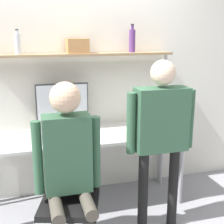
# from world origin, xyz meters

# --- Properties ---
(ground_plane) EXTENTS (12.00, 12.00, 0.00)m
(ground_plane) POSITION_xyz_m (0.00, 0.00, 0.00)
(ground_plane) COLOR gray
(wall_back) EXTENTS (8.00, 0.06, 2.70)m
(wall_back) POSITION_xyz_m (0.00, 0.71, 1.35)
(wall_back) COLOR silver
(wall_back) RESTS_ON ground_plane
(desk) EXTENTS (2.04, 0.66, 0.78)m
(desk) POSITION_xyz_m (0.00, 0.35, 0.70)
(desk) COLOR silver
(desk) RESTS_ON ground_plane
(shelf_unit) EXTENTS (1.94, 0.25, 1.58)m
(shelf_unit) POSITION_xyz_m (0.00, 0.54, 1.37)
(shelf_unit) COLOR #997A56
(shelf_unit) RESTS_ON ground_plane
(monitor) EXTENTS (0.54, 0.23, 0.50)m
(monitor) POSITION_xyz_m (-0.20, 0.52, 1.04)
(monitor) COLOR #333338
(monitor) RESTS_ON desk
(laptop) EXTENTS (0.35, 0.21, 0.20)m
(laptop) POSITION_xyz_m (-0.26, 0.23, 0.83)
(laptop) COLOR silver
(laptop) RESTS_ON desk
(cell_phone) EXTENTS (0.07, 0.15, 0.01)m
(cell_phone) POSITION_xyz_m (-0.00, 0.18, 0.78)
(cell_phone) COLOR #264C8C
(cell_phone) RESTS_ON desk
(office_chair) EXTENTS (0.57, 0.57, 0.91)m
(office_chair) POSITION_xyz_m (-0.26, -0.32, 0.28)
(office_chair) COLOR black
(office_chair) RESTS_ON ground_plane
(person_seated) EXTENTS (0.53, 0.48, 1.43)m
(person_seated) POSITION_xyz_m (-0.27, -0.36, 0.84)
(person_seated) COLOR #4C473D
(person_seated) RESTS_ON ground_plane
(person_standing) EXTENTS (0.62, 0.21, 1.57)m
(person_standing) POSITION_xyz_m (0.56, -0.25, 1.00)
(person_standing) COLOR black
(person_standing) RESTS_ON ground_plane
(bottle_clear) EXTENTS (0.06, 0.06, 0.23)m
(bottle_clear) POSITION_xyz_m (-0.59, 0.54, 1.68)
(bottle_clear) COLOR silver
(bottle_clear) RESTS_ON shelf_unit
(bottle_purple) EXTENTS (0.07, 0.07, 0.29)m
(bottle_purple) POSITION_xyz_m (0.56, 0.54, 1.70)
(bottle_purple) COLOR #593372
(bottle_purple) RESTS_ON shelf_unit
(storage_box) EXTENTS (0.21, 0.21, 0.14)m
(storage_box) POSITION_xyz_m (-0.02, 0.54, 1.65)
(storage_box) COLOR #B27A47
(storage_box) RESTS_ON shelf_unit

